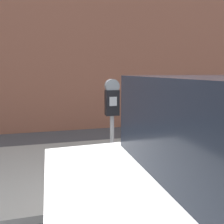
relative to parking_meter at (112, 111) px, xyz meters
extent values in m
cube|color=#9E9B96|center=(-0.32, 0.96, -1.25)|extent=(24.00, 2.80, 0.11)
cube|color=#935642|center=(-0.32, 4.08, 1.38)|extent=(24.00, 0.30, 5.38)
cylinder|color=gray|center=(0.00, 0.00, -0.63)|extent=(0.06, 0.06, 1.13)
cube|color=black|center=(0.00, 0.00, 0.12)|extent=(0.19, 0.13, 0.36)
cube|color=gray|center=(0.00, -0.07, 0.15)|extent=(0.11, 0.01, 0.13)
cylinder|color=slate|center=(0.00, 0.00, 0.36)|extent=(0.20, 0.11, 0.20)
cylinder|color=black|center=(0.00, -0.75, -0.95)|extent=(0.73, 0.26, 0.72)
camera|label=1|loc=(-0.72, -2.99, 0.56)|focal=35.00mm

